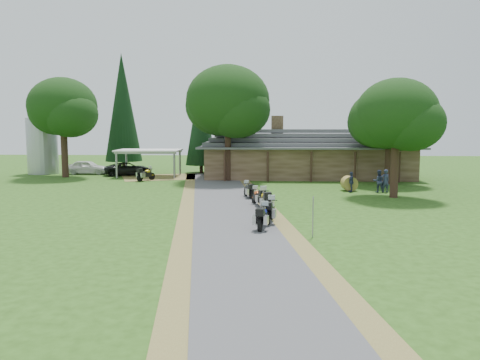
{
  "coord_description": "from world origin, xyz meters",
  "views": [
    {
      "loc": [
        1.54,
        -23.68,
        5.05
      ],
      "look_at": [
        0.05,
        6.69,
        1.6
      ],
      "focal_mm": 35.0,
      "sensor_mm": 36.0,
      "label": 1
    }
  ],
  "objects_px": {
    "motorcycle_row_c": "(265,199)",
    "motorcycle_row_a": "(263,216)",
    "motorcycle_row_d": "(258,196)",
    "motorcycle_carport_a": "(146,174)",
    "hay_bale": "(349,183)",
    "carport": "(149,163)",
    "lodge": "(307,153)",
    "silo": "(42,144)",
    "car_dark_suv": "(128,166)",
    "motorcycle_row_b": "(270,210)",
    "motorcycle_row_e": "(248,189)",
    "car_white_sedan": "(87,165)"
  },
  "relations": [
    {
      "from": "motorcycle_row_b",
      "to": "car_white_sedan",
      "type": "bearing_deg",
      "value": 46.39
    },
    {
      "from": "carport",
      "to": "motorcycle_carport_a",
      "type": "relative_size",
      "value": 3.21
    },
    {
      "from": "motorcycle_row_d",
      "to": "motorcycle_carport_a",
      "type": "xyz_separation_m",
      "value": [
        -10.73,
        13.49,
        0.07
      ]
    },
    {
      "from": "carport",
      "to": "motorcycle_row_b",
      "type": "distance_m",
      "value": 25.72
    },
    {
      "from": "lodge",
      "to": "hay_bale",
      "type": "height_order",
      "value": "lodge"
    },
    {
      "from": "silo",
      "to": "motorcycle_row_b",
      "type": "relative_size",
      "value": 3.26
    },
    {
      "from": "motorcycle_row_d",
      "to": "motorcycle_row_c",
      "type": "bearing_deg",
      "value": 170.02
    },
    {
      "from": "lodge",
      "to": "motorcycle_row_b",
      "type": "distance_m",
      "value": 23.55
    },
    {
      "from": "motorcycle_row_b",
      "to": "lodge",
      "type": "bearing_deg",
      "value": -1.58
    },
    {
      "from": "lodge",
      "to": "motorcycle_row_d",
      "type": "bearing_deg",
      "value": -105.04
    },
    {
      "from": "motorcycle_row_b",
      "to": "motorcycle_row_c",
      "type": "distance_m",
      "value": 3.28
    },
    {
      "from": "silo",
      "to": "motorcycle_row_b",
      "type": "distance_m",
      "value": 35.05
    },
    {
      "from": "silo",
      "to": "motorcycle_row_b",
      "type": "height_order",
      "value": "silo"
    },
    {
      "from": "motorcycle_row_b",
      "to": "motorcycle_row_c",
      "type": "relative_size",
      "value": 0.95
    },
    {
      "from": "lodge",
      "to": "motorcycle_row_a",
      "type": "xyz_separation_m",
      "value": [
        -4.45,
        -24.75,
        -1.8
      ]
    },
    {
      "from": "motorcycle_row_d",
      "to": "motorcycle_carport_a",
      "type": "relative_size",
      "value": 0.89
    },
    {
      "from": "motorcycle_row_c",
      "to": "motorcycle_carport_a",
      "type": "xyz_separation_m",
      "value": [
        -11.18,
        15.61,
        -0.04
      ]
    },
    {
      "from": "hay_bale",
      "to": "motorcycle_row_d",
      "type": "bearing_deg",
      "value": -134.25
    },
    {
      "from": "motorcycle_row_c",
      "to": "motorcycle_row_e",
      "type": "height_order",
      "value": "motorcycle_row_c"
    },
    {
      "from": "car_dark_suv",
      "to": "carport",
      "type": "bearing_deg",
      "value": -131.05
    },
    {
      "from": "motorcycle_row_c",
      "to": "motorcycle_row_a",
      "type": "bearing_deg",
      "value": 169.21
    },
    {
      "from": "motorcycle_row_e",
      "to": "car_dark_suv",
      "type": "bearing_deg",
      "value": 23.24
    },
    {
      "from": "car_dark_suv",
      "to": "motorcycle_row_a",
      "type": "relative_size",
      "value": 2.81
    },
    {
      "from": "motorcycle_row_c",
      "to": "motorcycle_row_b",
      "type": "bearing_deg",
      "value": 175.21
    },
    {
      "from": "lodge",
      "to": "carport",
      "type": "relative_size",
      "value": 3.36
    },
    {
      "from": "lodge",
      "to": "car_dark_suv",
      "type": "bearing_deg",
      "value": 178.26
    },
    {
      "from": "carport",
      "to": "motorcycle_row_a",
      "type": "distance_m",
      "value": 26.99
    },
    {
      "from": "car_white_sedan",
      "to": "hay_bale",
      "type": "height_order",
      "value": "car_white_sedan"
    },
    {
      "from": "motorcycle_row_d",
      "to": "hay_bale",
      "type": "distance_m",
      "value": 10.3
    },
    {
      "from": "car_white_sedan",
      "to": "motorcycle_carport_a",
      "type": "bearing_deg",
      "value": -128.47
    },
    {
      "from": "motorcycle_row_a",
      "to": "motorcycle_row_d",
      "type": "xyz_separation_m",
      "value": [
        -0.32,
        7.01,
        -0.04
      ]
    },
    {
      "from": "silo",
      "to": "hay_bale",
      "type": "bearing_deg",
      "value": -21.82
    },
    {
      "from": "motorcycle_row_e",
      "to": "motorcycle_carport_a",
      "type": "relative_size",
      "value": 0.88
    },
    {
      "from": "silo",
      "to": "car_dark_suv",
      "type": "xyz_separation_m",
      "value": [
        9.8,
        -1.41,
        -2.22
      ]
    },
    {
      "from": "lodge",
      "to": "motorcycle_row_a",
      "type": "relative_size",
      "value": 11.3
    },
    {
      "from": "hay_bale",
      "to": "lodge",
      "type": "bearing_deg",
      "value": 103.16
    },
    {
      "from": "motorcycle_row_a",
      "to": "motorcycle_row_b",
      "type": "xyz_separation_m",
      "value": [
        0.39,
        1.62,
        0.03
      ]
    },
    {
      "from": "motorcycle_row_c",
      "to": "silo",
      "type": "bearing_deg",
      "value": 38.52
    },
    {
      "from": "lodge",
      "to": "motorcycle_row_e",
      "type": "distance_m",
      "value": 15.6
    },
    {
      "from": "lodge",
      "to": "motorcycle_carport_a",
      "type": "bearing_deg",
      "value": -164.67
    },
    {
      "from": "motorcycle_row_c",
      "to": "motorcycle_carport_a",
      "type": "height_order",
      "value": "motorcycle_row_c"
    },
    {
      "from": "silo",
      "to": "carport",
      "type": "distance_m",
      "value": 12.66
    },
    {
      "from": "carport",
      "to": "motorcycle_row_d",
      "type": "height_order",
      "value": "carport"
    },
    {
      "from": "motorcycle_carport_a",
      "to": "motorcycle_row_d",
      "type": "bearing_deg",
      "value": -110.24
    },
    {
      "from": "motorcycle_row_c",
      "to": "car_dark_suv",
      "type": "bearing_deg",
      "value": 25.67
    },
    {
      "from": "lodge",
      "to": "hay_bale",
      "type": "bearing_deg",
      "value": -76.84
    },
    {
      "from": "car_white_sedan",
      "to": "carport",
      "type": "bearing_deg",
      "value": -107.0
    },
    {
      "from": "silo",
      "to": "motorcycle_row_a",
      "type": "bearing_deg",
      "value": -48.15
    },
    {
      "from": "motorcycle_row_c",
      "to": "motorcycle_carport_a",
      "type": "distance_m",
      "value": 19.2
    },
    {
      "from": "car_white_sedan",
      "to": "motorcycle_row_a",
      "type": "bearing_deg",
      "value": -146.38
    }
  ]
}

